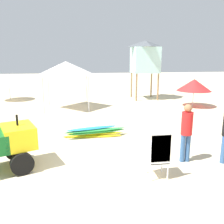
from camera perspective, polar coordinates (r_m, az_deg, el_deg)
The scene contains 8 objects.
ground at distance 6.38m, azimuth -6.07°, elevation -15.35°, with size 80.00×80.00×0.00m, color beige.
stacked_plastic_chairs at distance 6.12m, azimuth 11.24°, elevation -9.12°, with size 0.48×0.48×1.29m.
surfboard_pile at distance 9.23m, azimuth -4.27°, elevation -4.81°, with size 2.47×0.69×0.40m.
lifeguard_near_left at distance 7.19m, azimuth 17.45°, elevation -3.94°, with size 0.32×0.32×1.73m.
popup_canopy at distance 14.30m, azimuth -10.95°, elevation 10.24°, with size 2.49×2.49×2.78m.
lifeguard_tower at distance 17.54m, azimuth 7.94°, elevation 12.98°, with size 1.98×1.98×4.15m.
beach_umbrella_mid at distance 18.33m, azimuth -23.55°, elevation 7.05°, with size 2.14×2.14×1.81m.
beach_umbrella_far at distance 15.50m, azimuth 19.08°, elevation 6.15°, with size 2.08×2.08×1.71m.
Camera 1 is at (-0.17, -5.61, 3.03)m, focal length 38.13 mm.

